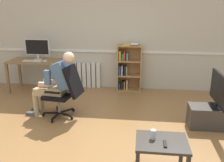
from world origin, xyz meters
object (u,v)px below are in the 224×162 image
object	(u,v)px
computer_desk	(35,64)
keyboard	(32,61)
radiator	(87,75)
drinking_glass	(153,134)
person_seated	(56,83)
tv_stand	(215,117)
bookshelf	(128,68)
tv_screen	(219,90)
coffee_table	(162,146)
imac_monitor	(37,48)
computer_mouse	(45,61)
office_chair	(65,90)
spare_remote	(165,144)

from	to	relation	value
computer_desk	keyboard	world-z (taller)	keyboard
radiator	drinking_glass	distance (m)	3.51
person_seated	tv_stand	world-z (taller)	person_seated
person_seated	drinking_glass	world-z (taller)	person_seated
computer_desk	keyboard	distance (m)	0.18
tv_stand	drinking_glass	distance (m)	1.72
bookshelf	tv_stand	distance (m)	2.41
computer_desk	tv_screen	size ratio (longest dim) A/B	1.51
coffee_table	drinking_glass	xyz separation A→B (m)	(-0.10, 0.05, 0.13)
keyboard	tv_screen	distance (m)	4.02
person_seated	drinking_glass	xyz separation A→B (m)	(1.69, -1.40, -0.16)
imac_monitor	person_seated	world-z (taller)	imac_monitor
tv_stand	drinking_glass	size ratio (longest dim) A/B	7.62
bookshelf	radiator	bearing A→B (deg)	174.55
imac_monitor	bookshelf	xyz separation A→B (m)	(2.14, 0.21, -0.48)
radiator	coffee_table	world-z (taller)	radiator
radiator	tv_screen	distance (m)	3.25
tv_screen	bookshelf	bearing A→B (deg)	42.01
tv_stand	computer_mouse	bearing A→B (deg)	158.56
bookshelf	office_chair	bearing A→B (deg)	-121.62
computer_mouse	spare_remote	world-z (taller)	computer_mouse
keyboard	coffee_table	distance (m)	3.88
spare_remote	tv_screen	bearing A→B (deg)	-123.75
keyboard	person_seated	size ratio (longest dim) A/B	0.36
tv_screen	office_chair	bearing A→B (deg)	88.16
computer_desk	office_chair	distance (m)	1.82
keyboard	person_seated	world-z (taller)	person_seated
office_chair	tv_stand	distance (m)	2.65
office_chair	tv_stand	size ratio (longest dim) A/B	1.12
computer_desk	spare_remote	xyz separation A→B (m)	(2.81, -2.89, -0.20)
tv_screen	drinking_glass	size ratio (longest dim) A/B	7.04
tv_screen	tv_stand	bearing A→B (deg)	90.00
keyboard	office_chair	xyz separation A→B (m)	(1.16, -1.25, -0.24)
keyboard	imac_monitor	bearing A→B (deg)	77.16
bookshelf	computer_desk	bearing A→B (deg)	-172.46
drinking_glass	keyboard	bearing A→B (deg)	135.52
radiator	office_chair	distance (m)	1.79
imac_monitor	person_seated	bearing A→B (deg)	-57.16
tv_screen	keyboard	bearing A→B (deg)	70.64
computer_desk	office_chair	world-z (taller)	office_chair
office_chair	radiator	bearing A→B (deg)	-172.40
radiator	tv_screen	size ratio (longest dim) A/B	0.86
office_chair	spare_remote	world-z (taller)	office_chair
imac_monitor	bookshelf	distance (m)	2.21
computer_mouse	radiator	size ratio (longest dim) A/B	0.14
spare_remote	keyboard	bearing A→B (deg)	-43.36
computer_desk	coffee_table	bearing A→B (deg)	-45.33
imac_monitor	person_seated	size ratio (longest dim) A/B	0.48
person_seated	imac_monitor	bearing A→B (deg)	-139.76
computer_desk	tv_screen	bearing A→B (deg)	-21.44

